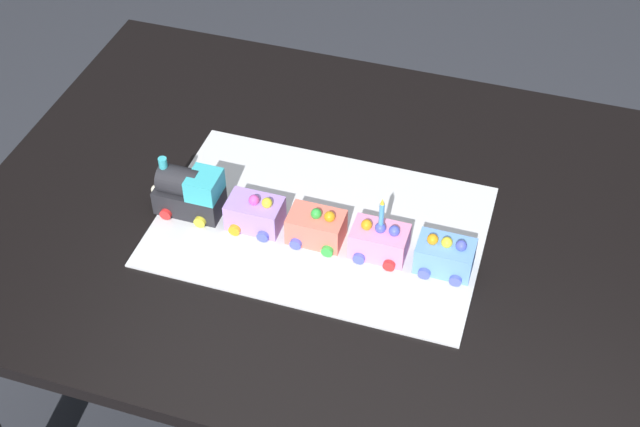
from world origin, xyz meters
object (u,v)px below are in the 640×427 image
dining_table (344,253)px  cake_car_gondola_coral (316,227)px  birthday_candle (382,212)px  cake_car_flatbed_bubblegum (380,241)px  cake_locomotive (189,192)px  cake_car_caboose_lavender (255,213)px  cake_car_hopper_sky_blue (445,255)px

dining_table → cake_car_gondola_coral: bearing=-111.8°
dining_table → birthday_candle: bearing=-42.2°
dining_table → birthday_candle: (0.09, -0.08, 0.21)m
cake_car_gondola_coral → cake_car_flatbed_bubblegum: size_ratio=1.00×
cake_car_flatbed_bubblegum → cake_locomotive: bearing=180.0°
cake_car_caboose_lavender → cake_car_flatbed_bubblegum: (0.24, 0.00, 0.00)m
cake_car_flatbed_bubblegum → cake_car_caboose_lavender: bearing=180.0°
cake_locomotive → cake_car_hopper_sky_blue: (0.48, -0.00, -0.02)m
dining_table → cake_car_flatbed_bubblegum: bearing=-42.3°
cake_locomotive → cake_car_flatbed_bubblegum: size_ratio=1.40×
cake_car_caboose_lavender → dining_table: bearing=27.7°
dining_table → cake_locomotive: size_ratio=10.00×
cake_car_caboose_lavender → birthday_candle: 0.25m
dining_table → cake_locomotive: 0.33m
cake_car_caboose_lavender → birthday_candle: (0.24, 0.00, 0.07)m
dining_table → cake_car_gondola_coral: size_ratio=14.00×
cake_car_gondola_coral → birthday_candle: size_ratio=1.67×
cake_car_caboose_lavender → cake_car_hopper_sky_blue: bearing=0.0°
cake_car_hopper_sky_blue → cake_car_flatbed_bubblegum: bearing=180.0°
cake_locomotive → cake_car_hopper_sky_blue: bearing=-0.0°
cake_car_caboose_lavender → cake_car_flatbed_bubblegum: same height
cake_car_flatbed_bubblegum → birthday_candle: 0.07m
cake_car_flatbed_bubblegum → cake_car_hopper_sky_blue: bearing=0.0°
dining_table → cake_locomotive: (-0.28, -0.08, 0.16)m
cake_locomotive → cake_car_gondola_coral: cake_locomotive is taller
cake_car_gondola_coral → birthday_candle: birthday_candle is taller
cake_car_caboose_lavender → cake_car_hopper_sky_blue: 0.35m
dining_table → cake_car_caboose_lavender: cake_car_caboose_lavender is taller
cake_car_hopper_sky_blue → cake_car_gondola_coral: bearing=180.0°
cake_car_caboose_lavender → cake_locomotive: bearing=180.0°
cake_locomotive → dining_table: bearing=15.7°
birthday_candle → dining_table: bearing=137.8°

